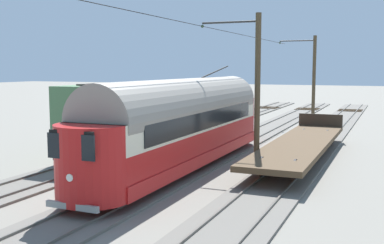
# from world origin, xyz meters

# --- Properties ---
(ground_plane) EXTENTS (220.00, 220.00, 0.00)m
(ground_plane) POSITION_xyz_m (0.00, 0.00, 0.00)
(ground_plane) COLOR gray
(track_streetcar_siding) EXTENTS (2.80, 80.00, 0.18)m
(track_streetcar_siding) POSITION_xyz_m (-4.66, -0.31, 0.05)
(track_streetcar_siding) COLOR #666059
(track_streetcar_siding) RESTS_ON ground
(track_adjacent_siding) EXTENTS (2.80, 80.00, 0.18)m
(track_adjacent_siding) POSITION_xyz_m (0.00, -0.31, 0.05)
(track_adjacent_siding) COLOR #666059
(track_adjacent_siding) RESTS_ON ground
(track_third_siding) EXTENTS (2.80, 80.00, 0.18)m
(track_third_siding) POSITION_xyz_m (4.66, -0.31, 0.05)
(track_third_siding) COLOR #666059
(track_third_siding) RESTS_ON ground
(vintage_streetcar) EXTENTS (2.65, 17.32, 4.76)m
(vintage_streetcar) POSITION_xyz_m (0.00, 4.03, 2.26)
(vintage_streetcar) COLOR red
(vintage_streetcar) RESTS_ON ground
(coach_adjacent) EXTENTS (2.96, 13.05, 3.85)m
(coach_adjacent) POSITION_xyz_m (4.66, -0.37, 2.16)
(coach_adjacent) COLOR #477047
(coach_adjacent) RESTS_ON ground
(flatcar_far_siding) EXTENTS (2.80, 14.70, 1.60)m
(flatcar_far_siding) POSITION_xyz_m (-4.66, -0.57, 0.86)
(flatcar_far_siding) COLOR brown
(flatcar_far_siding) RESTS_ON ground
(catenary_pole_foreground) EXTENTS (3.12, 0.28, 7.43)m
(catenary_pole_foreground) POSITION_xyz_m (-2.81, -15.84, 3.89)
(catenary_pole_foreground) COLOR #4C3D28
(catenary_pole_foreground) RESTS_ON ground
(catenary_pole_mid_near) EXTENTS (3.12, 0.28, 7.43)m
(catenary_pole_mid_near) POSITION_xyz_m (-2.81, 1.74, 3.89)
(catenary_pole_mid_near) COLOR #4C3D28
(catenary_pole_mid_near) RESTS_ON ground
(overhead_wire_run) EXTENTS (2.92, 39.16, 0.18)m
(overhead_wire_run) POSITION_xyz_m (-0.07, 0.95, 6.89)
(overhead_wire_run) COLOR black
(overhead_wire_run) RESTS_ON ground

